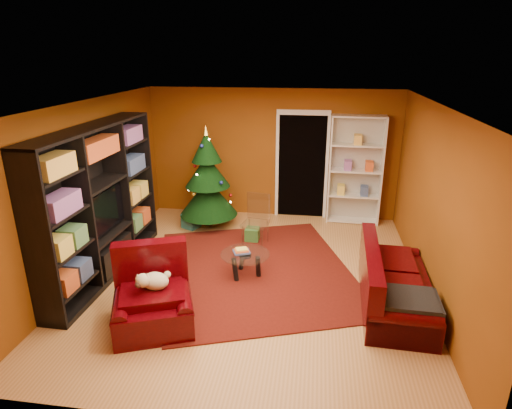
# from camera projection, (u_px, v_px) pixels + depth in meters

# --- Properties ---
(floor) EXTENTS (5.00, 5.50, 0.05)m
(floor) POSITION_uv_depth(u_px,v_px,m) (252.00, 279.00, 6.55)
(floor) COLOR #B07940
(floor) RESTS_ON ground
(ceiling) EXTENTS (5.00, 5.50, 0.05)m
(ceiling) POSITION_uv_depth(u_px,v_px,m) (252.00, 103.00, 5.65)
(ceiling) COLOR silver
(ceiling) RESTS_ON wall_back
(wall_back) EXTENTS (5.00, 0.05, 2.60)m
(wall_back) POSITION_uv_depth(u_px,v_px,m) (273.00, 154.00, 8.68)
(wall_back) COLOR brown
(wall_back) RESTS_ON ground
(wall_left) EXTENTS (0.05, 5.50, 2.60)m
(wall_left) POSITION_uv_depth(u_px,v_px,m) (87.00, 190.00, 6.44)
(wall_left) COLOR brown
(wall_left) RESTS_ON ground
(wall_right) EXTENTS (0.05, 5.50, 2.60)m
(wall_right) POSITION_uv_depth(u_px,v_px,m) (437.00, 206.00, 5.76)
(wall_right) COLOR brown
(wall_right) RESTS_ON ground
(doorway) EXTENTS (1.06, 0.60, 2.16)m
(doorway) POSITION_uv_depth(u_px,v_px,m) (302.00, 167.00, 8.65)
(doorway) COLOR black
(doorway) RESTS_ON floor
(rug) EXTENTS (3.80, 4.10, 0.02)m
(rug) POSITION_uv_depth(u_px,v_px,m) (256.00, 270.00, 6.75)
(rug) COLOR #52130C
(rug) RESTS_ON floor
(media_unit) EXTENTS (0.52, 2.99, 2.28)m
(media_unit) POSITION_uv_depth(u_px,v_px,m) (99.00, 203.00, 6.34)
(media_unit) COLOR black
(media_unit) RESTS_ON floor
(christmas_tree) EXTENTS (1.47, 1.47, 2.00)m
(christmas_tree) POSITION_uv_depth(u_px,v_px,m) (208.00, 179.00, 8.17)
(christmas_tree) COLOR black
(christmas_tree) RESTS_ON floor
(gift_box_teal) EXTENTS (0.38, 0.38, 0.29)m
(gift_box_teal) POSITION_uv_depth(u_px,v_px,m) (191.00, 220.00, 8.36)
(gift_box_teal) COLOR teal
(gift_box_teal) RESTS_ON floor
(gift_box_green) EXTENTS (0.26, 0.26, 0.25)m
(gift_box_green) POSITION_uv_depth(u_px,v_px,m) (252.00, 234.00, 7.77)
(gift_box_green) COLOR #31732F
(gift_box_green) RESTS_ON floor
(white_bookshelf) EXTENTS (1.03, 0.40, 2.19)m
(white_bookshelf) POSITION_uv_depth(u_px,v_px,m) (355.00, 171.00, 8.35)
(white_bookshelf) COLOR white
(white_bookshelf) RESTS_ON floor
(armchair) EXTENTS (1.33, 1.33, 0.80)m
(armchair) POSITION_uv_depth(u_px,v_px,m) (152.00, 297.00, 5.28)
(armchair) COLOR black
(armchair) RESTS_ON rug
(dog) EXTENTS (0.48, 0.42, 0.26)m
(dog) POSITION_uv_depth(u_px,v_px,m) (155.00, 281.00, 5.27)
(dog) COLOR beige
(dog) RESTS_ON armchair
(sofa) EXTENTS (0.95, 1.95, 0.82)m
(sofa) POSITION_uv_depth(u_px,v_px,m) (397.00, 279.00, 5.70)
(sofa) COLOR black
(sofa) RESTS_ON rug
(coffee_table) EXTENTS (0.97, 0.97, 0.47)m
(coffee_table) POSITION_uv_depth(u_px,v_px,m) (245.00, 265.00, 6.53)
(coffee_table) COLOR gray
(coffee_table) RESTS_ON rug
(acrylic_chair) EXTENTS (0.50, 0.53, 0.84)m
(acrylic_chair) POSITION_uv_depth(u_px,v_px,m) (255.00, 224.00, 7.49)
(acrylic_chair) COLOR #66605B
(acrylic_chair) RESTS_ON rug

